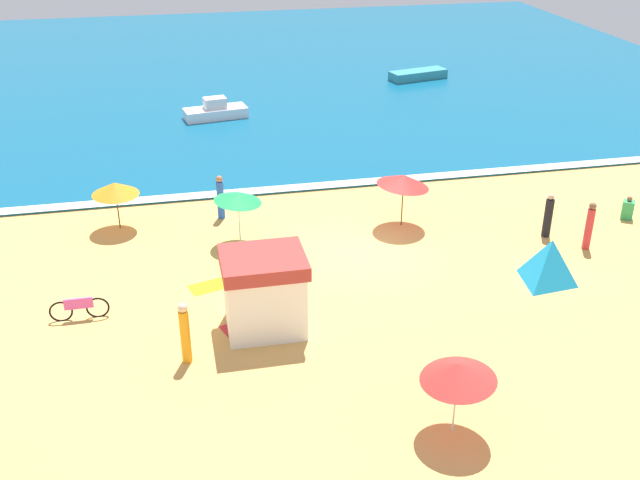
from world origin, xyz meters
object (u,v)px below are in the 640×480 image
beach_umbrella_2 (458,372)px  small_boat_1 (215,111)px  beach_umbrella_0 (404,180)px  beach_tent (550,260)px  parked_bicycle (79,308)px  beach_umbrella_4 (115,189)px  lifeguard_cabana (264,292)px  small_boat_0 (418,75)px  beach_umbrella_3 (238,197)px  beachgoer_6 (548,216)px  beachgoer_5 (185,333)px  beachgoer_4 (589,226)px  beachgoer_1 (628,209)px  beachgoer_3 (220,197)px

beach_umbrella_2 → small_boat_1: 27.06m
beach_umbrella_0 → beach_tent: beach_umbrella_0 is taller
parked_bicycle → beach_umbrella_4: bearing=80.8°
beach_umbrella_0 → small_boat_1: (-5.96, 15.10, -1.40)m
lifeguard_cabana → beach_umbrella_0: 8.76m
parked_bicycle → small_boat_0: size_ratio=0.46×
beach_umbrella_0 → parked_bicycle: (-11.84, -4.41, -1.51)m
beach_umbrella_3 → beachgoer_6: size_ratio=1.21×
beach_umbrella_4 → beachgoer_5: (2.11, -9.34, -0.70)m
beach_umbrella_2 → beachgoer_6: size_ratio=1.23×
beach_umbrella_0 → small_boat_0: (7.69, 20.75, -1.50)m
lifeguard_cabana → beachgoer_5: (-2.43, -1.25, -0.31)m
beachgoer_6 → beachgoer_4: bearing=-52.5°
beachgoer_5 → beachgoer_6: (13.78, 5.28, -0.15)m
lifeguard_cabana → beachgoer_5: 2.75m
parked_bicycle → beachgoer_1: 21.07m
small_boat_0 → small_boat_1: size_ratio=1.11×
beach_umbrella_4 → small_boat_1: bearing=69.7°
lifeguard_cabana → beachgoer_1: size_ratio=2.60×
beachgoer_3 → small_boat_1: bearing=86.1°
beach_umbrella_2 → beachgoer_1: 15.46m
beach_umbrella_0 → beachgoer_5: 11.41m
beach_umbrella_0 → beachgoer_1: (9.00, -1.29, -1.48)m
parked_bicycle → beachgoer_6: (16.93, 2.34, 0.43)m
beach_umbrella_2 → beach_umbrella_4: bearing=121.7°
beachgoer_6 → small_boat_1: bearing=122.8°
beachgoer_1 → small_boat_1: bearing=132.4°
beachgoer_5 → small_boat_0: bearing=59.8°
lifeguard_cabana → beachgoer_6: bearing=19.5°
beach_umbrella_2 → beachgoer_3: bearing=108.0°
beach_tent → small_boat_0: (4.10, 25.88, -0.36)m
lifeguard_cabana → beach_umbrella_0: bearing=44.2°
beachgoer_3 → beachgoer_5: beachgoer_5 is taller
beach_umbrella_3 → parked_bicycle: size_ratio=1.15×
beachgoer_3 → beachgoer_4: (12.90, -5.46, 0.02)m
beach_tent → parked_bicycle: size_ratio=1.36×
parked_bicycle → beachgoer_6: 17.10m
beachgoer_3 → beachgoer_6: 12.66m
small_boat_1 → beach_tent: bearing=-64.7°
beach_umbrella_0 → beach_umbrella_4: 10.99m
beach_umbrella_2 → beach_tent: 8.91m
beach_umbrella_0 → beach_tent: 6.36m
lifeguard_cabana → beachgoer_1: (15.26, 4.80, -0.86)m
beachgoer_4 → small_boat_1: 22.00m
beach_tent → beachgoer_6: size_ratio=1.44×
beachgoer_1 → parked_bicycle: bearing=-171.5°
beach_umbrella_3 → lifeguard_cabana: bearing=-89.1°
beach_umbrella_3 → small_boat_0: (14.05, 20.92, -1.44)m
beachgoer_5 → beachgoer_4: bearing=15.2°
small_boat_0 → beachgoer_4: bearing=-93.9°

